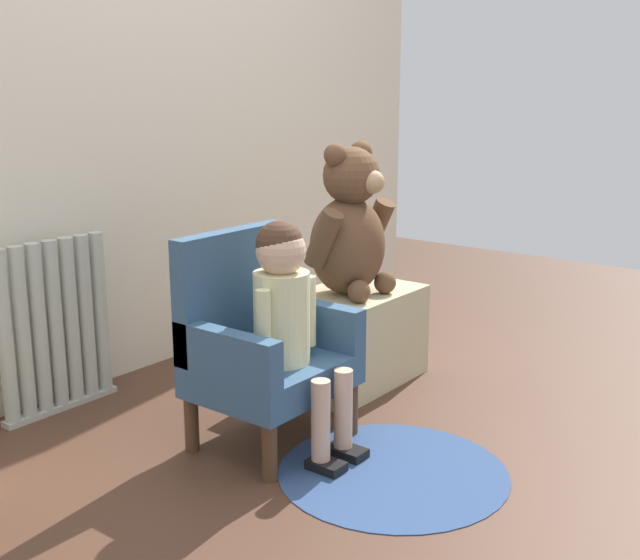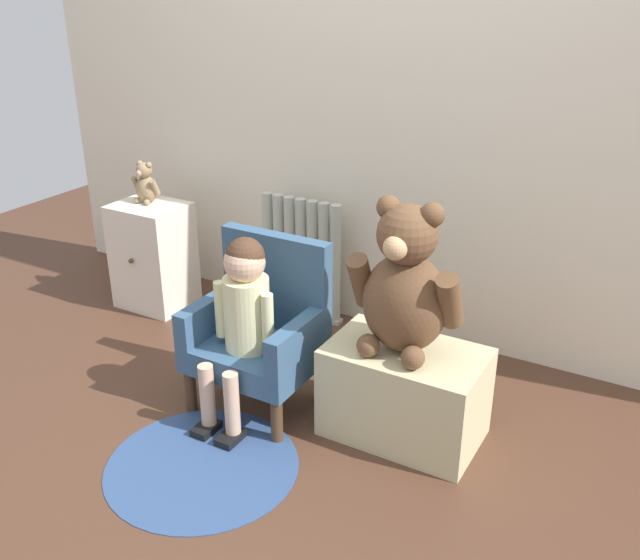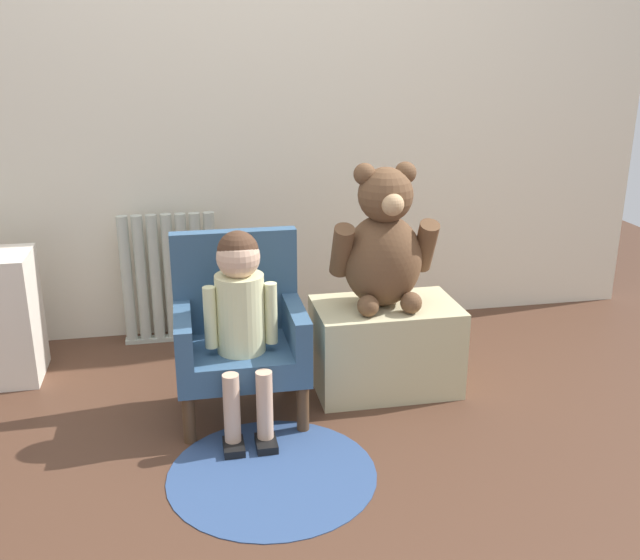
{
  "view_description": "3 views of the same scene",
  "coord_description": "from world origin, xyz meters",
  "px_view_note": "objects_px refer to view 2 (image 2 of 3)",
  "views": [
    {
      "loc": [
        -1.9,
        -1.18,
        1.1
      ],
      "look_at": [
        0.13,
        0.39,
        0.47
      ],
      "focal_mm": 45.0,
      "sensor_mm": 36.0,
      "label": 1
    },
    {
      "loc": [
        1.24,
        -1.56,
        1.59
      ],
      "look_at": [
        0.09,
        0.45,
        0.55
      ],
      "focal_mm": 40.0,
      "sensor_mm": 36.0,
      "label": 2
    },
    {
      "loc": [
        -0.33,
        -1.99,
        1.31
      ],
      "look_at": [
        0.15,
        0.41,
        0.49
      ],
      "focal_mm": 40.0,
      "sensor_mm": 36.0,
      "label": 3
    }
  ],
  "objects_px": {
    "radiator": "(301,259)",
    "large_teddy_bear": "(405,287)",
    "child_armchair": "(261,328)",
    "low_bench": "(404,392)",
    "small_dresser": "(154,255)",
    "floor_rug": "(202,465)",
    "child_figure": "(243,305)",
    "small_teddy_bear": "(146,185)"
  },
  "relations": [
    {
      "from": "large_teddy_bear",
      "to": "floor_rug",
      "type": "bearing_deg",
      "value": -133.91
    },
    {
      "from": "radiator",
      "to": "child_armchair",
      "type": "height_order",
      "value": "child_armchair"
    },
    {
      "from": "child_armchair",
      "to": "floor_rug",
      "type": "xyz_separation_m",
      "value": [
        0.05,
        -0.46,
        -0.31
      ]
    },
    {
      "from": "radiator",
      "to": "large_teddy_bear",
      "type": "relative_size",
      "value": 1.08
    },
    {
      "from": "small_teddy_bear",
      "to": "floor_rug",
      "type": "relative_size",
      "value": 0.3
    },
    {
      "from": "radiator",
      "to": "child_figure",
      "type": "distance_m",
      "value": 0.87
    },
    {
      "from": "child_armchair",
      "to": "small_teddy_bear",
      "type": "xyz_separation_m",
      "value": [
        -0.97,
        0.47,
        0.3
      ]
    },
    {
      "from": "child_figure",
      "to": "large_teddy_bear",
      "type": "xyz_separation_m",
      "value": [
        0.55,
        0.17,
        0.13
      ]
    },
    {
      "from": "floor_rug",
      "to": "child_figure",
      "type": "bearing_deg",
      "value": 98.68
    },
    {
      "from": "small_dresser",
      "to": "large_teddy_bear",
      "type": "height_order",
      "value": "large_teddy_bear"
    },
    {
      "from": "child_figure",
      "to": "floor_rug",
      "type": "relative_size",
      "value": 1.06
    },
    {
      "from": "radiator",
      "to": "floor_rug",
      "type": "relative_size",
      "value": 0.89
    },
    {
      "from": "radiator",
      "to": "large_teddy_bear",
      "type": "xyz_separation_m",
      "value": [
        0.8,
        -0.64,
        0.29
      ]
    },
    {
      "from": "low_bench",
      "to": "floor_rug",
      "type": "distance_m",
      "value": 0.76
    },
    {
      "from": "large_teddy_bear",
      "to": "child_armchair",
      "type": "bearing_deg",
      "value": -173.61
    },
    {
      "from": "floor_rug",
      "to": "small_teddy_bear",
      "type": "bearing_deg",
      "value": 137.9
    },
    {
      "from": "child_armchair",
      "to": "large_teddy_bear",
      "type": "xyz_separation_m",
      "value": [
        0.55,
        0.06,
        0.28
      ]
    },
    {
      "from": "large_teddy_bear",
      "to": "floor_rug",
      "type": "xyz_separation_m",
      "value": [
        -0.5,
        -0.52,
        -0.59
      ]
    },
    {
      "from": "low_bench",
      "to": "floor_rug",
      "type": "height_order",
      "value": "low_bench"
    },
    {
      "from": "small_dresser",
      "to": "child_armchair",
      "type": "relative_size",
      "value": 0.8
    },
    {
      "from": "child_armchair",
      "to": "child_figure",
      "type": "relative_size",
      "value": 0.93
    },
    {
      "from": "small_dresser",
      "to": "low_bench",
      "type": "relative_size",
      "value": 0.95
    },
    {
      "from": "low_bench",
      "to": "small_teddy_bear",
      "type": "xyz_separation_m",
      "value": [
        -1.55,
        0.41,
        0.44
      ]
    },
    {
      "from": "radiator",
      "to": "child_figure",
      "type": "height_order",
      "value": "child_figure"
    },
    {
      "from": "child_armchair",
      "to": "child_figure",
      "type": "bearing_deg",
      "value": -90.0
    },
    {
      "from": "child_figure",
      "to": "low_bench",
      "type": "xyz_separation_m",
      "value": [
        0.57,
        0.17,
        -0.28
      ]
    },
    {
      "from": "child_armchair",
      "to": "low_bench",
      "type": "height_order",
      "value": "child_armchair"
    },
    {
      "from": "radiator",
      "to": "child_armchair",
      "type": "xyz_separation_m",
      "value": [
        0.25,
        -0.7,
        0.02
      ]
    },
    {
      "from": "large_teddy_bear",
      "to": "floor_rug",
      "type": "distance_m",
      "value": 0.93
    },
    {
      "from": "radiator",
      "to": "floor_rug",
      "type": "distance_m",
      "value": 1.24
    },
    {
      "from": "child_armchair",
      "to": "radiator",
      "type": "bearing_deg",
      "value": 109.52
    },
    {
      "from": "small_dresser",
      "to": "large_teddy_bear",
      "type": "bearing_deg",
      "value": -14.26
    },
    {
      "from": "child_armchair",
      "to": "low_bench",
      "type": "bearing_deg",
      "value": 6.22
    },
    {
      "from": "small_teddy_bear",
      "to": "floor_rug",
      "type": "xyz_separation_m",
      "value": [
        1.03,
        -0.93,
        -0.61
      ]
    },
    {
      "from": "low_bench",
      "to": "large_teddy_bear",
      "type": "relative_size",
      "value": 1.01
    },
    {
      "from": "small_dresser",
      "to": "low_bench",
      "type": "xyz_separation_m",
      "value": [
        1.52,
        -0.38,
        -0.09
      ]
    },
    {
      "from": "child_figure",
      "to": "small_teddy_bear",
      "type": "distance_m",
      "value": 1.14
    },
    {
      "from": "low_bench",
      "to": "large_teddy_bear",
      "type": "distance_m",
      "value": 0.42
    },
    {
      "from": "child_figure",
      "to": "floor_rug",
      "type": "height_order",
      "value": "child_figure"
    },
    {
      "from": "child_armchair",
      "to": "child_figure",
      "type": "height_order",
      "value": "child_figure"
    },
    {
      "from": "low_bench",
      "to": "large_teddy_bear",
      "type": "height_order",
      "value": "large_teddy_bear"
    },
    {
      "from": "radiator",
      "to": "small_dresser",
      "type": "xyz_separation_m",
      "value": [
        -0.7,
        -0.26,
        -0.03
      ]
    }
  ]
}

